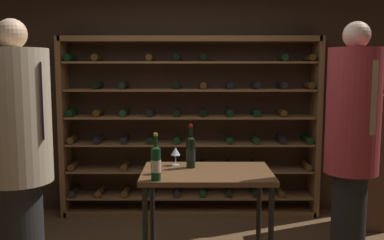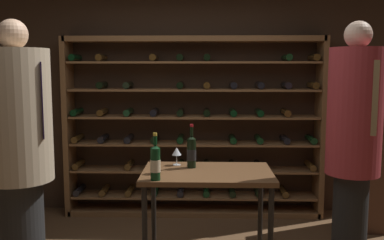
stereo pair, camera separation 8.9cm
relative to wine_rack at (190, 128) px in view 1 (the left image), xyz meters
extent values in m
cube|color=#3D2B1E|center=(-0.10, 0.21, 0.39)|extent=(4.80, 0.10, 2.81)
cube|color=brown|center=(-1.44, 0.00, 0.01)|extent=(0.06, 0.32, 2.06)
cube|color=brown|center=(1.46, 0.00, 0.01)|extent=(0.06, 0.32, 2.06)
cube|color=brown|center=(0.01, 0.00, 1.01)|extent=(2.90, 0.32, 0.06)
cube|color=brown|center=(0.01, 0.00, -0.99)|extent=(2.90, 0.32, 0.06)
cube|color=brown|center=(0.01, 0.00, -0.80)|extent=(2.82, 0.32, 0.02)
cylinder|color=black|center=(-1.34, 0.00, -0.74)|extent=(0.08, 0.30, 0.08)
cylinder|color=#4C3314|center=(-1.04, 0.00, -0.74)|extent=(0.08, 0.30, 0.08)
cylinder|color=#4C3314|center=(-0.74, 0.00, -0.74)|extent=(0.08, 0.30, 0.08)
cylinder|color=black|center=(-0.44, 0.00, -0.74)|extent=(0.08, 0.30, 0.08)
cylinder|color=black|center=(-0.14, 0.00, -0.74)|extent=(0.08, 0.30, 0.08)
cylinder|color=black|center=(0.16, 0.00, -0.74)|extent=(0.08, 0.30, 0.08)
cylinder|color=black|center=(0.46, 0.00, -0.74)|extent=(0.08, 0.30, 0.08)
cylinder|color=black|center=(0.76, 0.00, -0.74)|extent=(0.08, 0.30, 0.08)
cylinder|color=#4C3314|center=(1.06, 0.00, -0.74)|extent=(0.08, 0.30, 0.08)
cube|color=brown|center=(0.01, 0.00, -0.49)|extent=(2.82, 0.32, 0.02)
cylinder|color=#4C3314|center=(-1.34, 0.00, -0.43)|extent=(0.08, 0.30, 0.08)
cylinder|color=#4C3314|center=(-0.74, 0.00, -0.43)|extent=(0.08, 0.30, 0.08)
cylinder|color=black|center=(-0.44, 0.00, -0.43)|extent=(0.08, 0.30, 0.08)
cylinder|color=black|center=(-0.14, 0.00, -0.43)|extent=(0.08, 0.30, 0.08)
cylinder|color=black|center=(0.16, 0.00, -0.43)|extent=(0.08, 0.30, 0.08)
cylinder|color=black|center=(0.46, 0.00, -0.43)|extent=(0.08, 0.30, 0.08)
cylinder|color=black|center=(0.76, 0.00, -0.43)|extent=(0.08, 0.30, 0.08)
cylinder|color=#4C3314|center=(1.36, 0.00, -0.43)|extent=(0.08, 0.30, 0.08)
cube|color=brown|center=(0.01, 0.00, -0.18)|extent=(2.82, 0.32, 0.02)
cylinder|color=#4C3314|center=(-1.34, 0.00, -0.12)|extent=(0.08, 0.30, 0.08)
cylinder|color=black|center=(-1.04, 0.00, -0.12)|extent=(0.08, 0.30, 0.08)
cylinder|color=black|center=(-0.74, 0.00, -0.12)|extent=(0.08, 0.30, 0.08)
cylinder|color=black|center=(-0.44, 0.00, -0.12)|extent=(0.08, 0.30, 0.08)
cylinder|color=black|center=(-0.14, 0.00, -0.12)|extent=(0.08, 0.30, 0.08)
cylinder|color=black|center=(0.46, 0.00, -0.12)|extent=(0.08, 0.30, 0.08)
cylinder|color=black|center=(0.76, 0.00, -0.12)|extent=(0.08, 0.30, 0.08)
cylinder|color=black|center=(1.06, 0.00, -0.12)|extent=(0.08, 0.30, 0.08)
cylinder|color=black|center=(1.36, 0.00, -0.12)|extent=(0.08, 0.30, 0.08)
cube|color=brown|center=(0.01, 0.00, 0.13)|extent=(2.82, 0.32, 0.02)
cylinder|color=black|center=(-1.34, 0.00, 0.19)|extent=(0.08, 0.30, 0.08)
cylinder|color=#4C3314|center=(-1.04, 0.00, 0.19)|extent=(0.08, 0.30, 0.08)
cylinder|color=black|center=(-0.74, 0.00, 0.19)|extent=(0.08, 0.30, 0.08)
cylinder|color=black|center=(-0.44, 0.00, 0.19)|extent=(0.08, 0.30, 0.08)
cylinder|color=black|center=(-0.14, 0.00, 0.19)|extent=(0.08, 0.30, 0.08)
cylinder|color=black|center=(0.16, 0.00, 0.19)|extent=(0.08, 0.30, 0.08)
cylinder|color=black|center=(0.46, 0.00, 0.19)|extent=(0.08, 0.30, 0.08)
cylinder|color=black|center=(0.76, 0.00, 0.19)|extent=(0.08, 0.30, 0.08)
cylinder|color=#4C3314|center=(1.06, 0.00, 0.19)|extent=(0.08, 0.30, 0.08)
cube|color=brown|center=(0.01, 0.00, 0.44)|extent=(2.82, 0.32, 0.02)
cylinder|color=black|center=(-1.04, 0.00, 0.50)|extent=(0.08, 0.30, 0.08)
cylinder|color=black|center=(-0.74, 0.00, 0.50)|extent=(0.08, 0.30, 0.08)
cylinder|color=black|center=(-0.14, 0.00, 0.50)|extent=(0.08, 0.30, 0.08)
cylinder|color=#4C3314|center=(0.16, 0.00, 0.50)|extent=(0.08, 0.30, 0.08)
cylinder|color=black|center=(0.46, 0.00, 0.50)|extent=(0.08, 0.30, 0.08)
cylinder|color=black|center=(0.76, 0.00, 0.50)|extent=(0.08, 0.30, 0.08)
cylinder|color=black|center=(1.06, 0.00, 0.50)|extent=(0.08, 0.30, 0.08)
cylinder|color=#4C3314|center=(1.36, 0.00, 0.50)|extent=(0.08, 0.30, 0.08)
cube|color=brown|center=(0.01, 0.00, 0.75)|extent=(2.82, 0.32, 0.02)
cylinder|color=black|center=(-1.34, 0.00, 0.81)|extent=(0.08, 0.30, 0.08)
cylinder|color=#4C3314|center=(-1.04, 0.00, 0.81)|extent=(0.08, 0.30, 0.08)
cylinder|color=#4C3314|center=(-0.44, 0.00, 0.81)|extent=(0.08, 0.30, 0.08)
cylinder|color=black|center=(-0.14, 0.00, 0.81)|extent=(0.08, 0.30, 0.08)
cylinder|color=black|center=(0.16, 0.00, 0.81)|extent=(0.08, 0.30, 0.08)
cylinder|color=black|center=(1.06, 0.00, 0.81)|extent=(0.08, 0.30, 0.08)
cylinder|color=#4C3314|center=(1.36, 0.00, 0.81)|extent=(0.08, 0.30, 0.08)
cube|color=brown|center=(0.15, -1.47, -0.17)|extent=(1.06, 0.70, 0.04)
cylinder|color=black|center=(-0.33, -1.76, -0.60)|extent=(0.04, 0.04, 0.83)
cylinder|color=black|center=(0.63, -1.76, -0.60)|extent=(0.04, 0.04, 0.83)
cylinder|color=black|center=(-0.33, -1.17, -0.60)|extent=(0.04, 0.04, 0.83)
cylinder|color=black|center=(0.63, -1.17, -0.60)|extent=(0.04, 0.04, 0.83)
cylinder|color=black|center=(-1.24, -1.85, -0.57)|extent=(0.32, 0.32, 0.89)
cylinder|color=tan|center=(-1.24, -1.85, 0.35)|extent=(0.50, 0.50, 0.96)
sphere|color=tan|center=(-1.24, -1.85, 0.93)|extent=(0.22, 0.22, 0.22)
cube|color=#26193F|center=(-1.01, -1.95, 0.47)|extent=(0.03, 0.05, 0.54)
cylinder|color=black|center=(1.28, -1.62, -0.57)|extent=(0.27, 0.27, 0.90)
cylinder|color=#9E2D33|center=(1.28, -1.62, 0.37)|extent=(0.41, 0.41, 0.97)
sphere|color=beige|center=(1.28, -1.62, 0.94)|extent=(0.21, 0.21, 0.21)
cube|color=olive|center=(1.34, -1.82, 0.48)|extent=(0.05, 0.02, 0.54)
cube|color=#4C2D1E|center=(1.84, -0.42, -0.30)|extent=(0.44, 0.36, 1.43)
cylinder|color=black|center=(0.02, -1.34, -0.02)|extent=(0.08, 0.08, 0.25)
cone|color=black|center=(0.02, -1.34, 0.11)|extent=(0.08, 0.08, 0.03)
cylinder|color=black|center=(0.02, -1.34, 0.17)|extent=(0.03, 0.03, 0.08)
cylinder|color=maroon|center=(0.02, -1.34, 0.22)|extent=(0.03, 0.03, 0.02)
cylinder|color=black|center=(0.02, -1.34, -0.03)|extent=(0.08, 0.08, 0.09)
cylinder|color=black|center=(-0.24, -1.75, -0.02)|extent=(0.08, 0.08, 0.24)
cone|color=black|center=(-0.24, -1.75, 0.11)|extent=(0.08, 0.08, 0.03)
cylinder|color=black|center=(-0.24, -1.75, 0.16)|extent=(0.03, 0.03, 0.07)
cylinder|color=#B7932D|center=(-0.24, -1.75, 0.20)|extent=(0.03, 0.03, 0.02)
cylinder|color=#C6B28C|center=(-0.24, -1.75, -0.04)|extent=(0.08, 0.08, 0.09)
cylinder|color=silver|center=(-0.27, -1.56, -0.14)|extent=(0.07, 0.07, 0.00)
cylinder|color=silver|center=(-0.27, -1.56, -0.11)|extent=(0.01, 0.01, 0.07)
cone|color=silver|center=(-0.27, -1.56, -0.04)|extent=(0.08, 0.08, 0.07)
cylinder|color=#590A14|center=(-0.27, -1.56, -0.05)|extent=(0.05, 0.05, 0.02)
cylinder|color=silver|center=(-0.11, -1.25, -0.14)|extent=(0.07, 0.07, 0.00)
cylinder|color=silver|center=(-0.11, -1.25, -0.10)|extent=(0.01, 0.01, 0.08)
cone|color=silver|center=(-0.11, -1.25, -0.02)|extent=(0.08, 0.08, 0.07)
cylinder|color=#590A14|center=(-0.11, -1.25, -0.04)|extent=(0.04, 0.04, 0.02)
camera|label=1|loc=(0.03, -4.93, 0.71)|focal=40.38mm
camera|label=2|loc=(0.12, -4.93, 0.71)|focal=40.38mm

